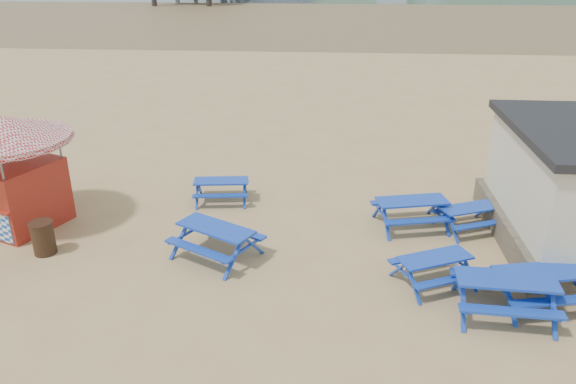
# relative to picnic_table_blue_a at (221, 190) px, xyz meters

# --- Properties ---
(ground) EXTENTS (400.00, 400.00, 0.00)m
(ground) POSITION_rel_picnic_table_blue_a_xyz_m (0.92, -2.96, -0.34)
(ground) COLOR tan
(ground) RESTS_ON ground
(wet_sand) EXTENTS (400.00, 400.00, 0.00)m
(wet_sand) POSITION_rel_picnic_table_blue_a_xyz_m (0.92, 52.04, -0.34)
(wet_sand) COLOR brown
(wet_sand) RESTS_ON ground
(picnic_table_blue_a) EXTENTS (1.78, 1.50, 0.68)m
(picnic_table_blue_a) POSITION_rel_picnic_table_blue_a_xyz_m (0.00, 0.00, 0.00)
(picnic_table_blue_a) COLOR #1328B4
(picnic_table_blue_a) RESTS_ON ground
(picnic_table_blue_b) EXTENTS (2.21, 1.93, 0.81)m
(picnic_table_blue_b) POSITION_rel_picnic_table_blue_a_xyz_m (5.55, -1.30, 0.06)
(picnic_table_blue_b) COLOR #1328B4
(picnic_table_blue_b) RESTS_ON ground
(picnic_table_blue_c) EXTENTS (1.99, 1.82, 0.68)m
(picnic_table_blue_c) POSITION_rel_picnic_table_blue_a_xyz_m (7.11, -1.36, -0.00)
(picnic_table_blue_c) COLOR #1328B4
(picnic_table_blue_c) RESTS_ON ground
(picnic_table_blue_d) EXTENTS (2.50, 2.35, 0.83)m
(picnic_table_blue_d) POSITION_rel_picnic_table_blue_a_xyz_m (0.51, -3.36, 0.07)
(picnic_table_blue_d) COLOR #1328B4
(picnic_table_blue_d) RESTS_ON ground
(picnic_table_blue_e) EXTENTS (2.09, 1.93, 0.71)m
(picnic_table_blue_e) POSITION_rel_picnic_table_blue_a_xyz_m (5.71, -4.20, 0.01)
(picnic_table_blue_e) COLOR #1328B4
(picnic_table_blue_e) RESTS_ON ground
(picnic_table_blue_f) EXTENTS (2.14, 1.77, 0.86)m
(picnic_table_blue_f) POSITION_rel_picnic_table_blue_a_xyz_m (6.99, -5.26, 0.09)
(picnic_table_blue_f) COLOR #1328B4
(picnic_table_blue_f) RESTS_ON ground
(ice_cream_kiosk) EXTENTS (4.56, 4.56, 3.13)m
(ice_cream_kiosk) POSITION_rel_picnic_table_blue_a_xyz_m (-5.30, -2.00, 1.63)
(ice_cream_kiosk) COLOR maroon
(ice_cream_kiosk) RESTS_ON ground
(litter_bin) EXTENTS (0.59, 0.59, 0.87)m
(litter_bin) POSITION_rel_picnic_table_blue_a_xyz_m (-3.87, -3.53, 0.10)
(litter_bin) COLOR #322111
(litter_bin) RESTS_ON ground
(picnic_table_blue_g) EXTENTS (2.21, 1.92, 0.81)m
(picnic_table_blue_g) POSITION_rel_picnic_table_blue_a_xyz_m (7.83, -4.83, 0.06)
(picnic_table_blue_g) COLOR #1328B4
(picnic_table_blue_g) RESTS_ON ground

